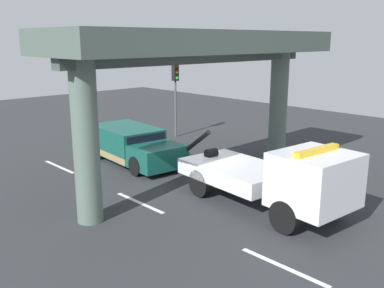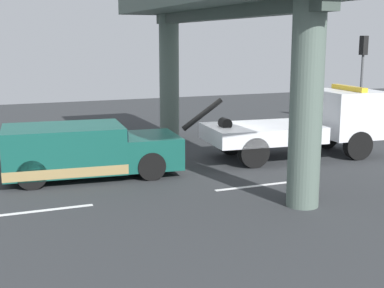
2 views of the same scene
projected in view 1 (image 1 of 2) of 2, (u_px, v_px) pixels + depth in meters
ground_plane at (198, 185)px, 16.93m from camera, size 60.00×40.00×0.10m
lane_stripe_west at (59, 167)px, 19.22m from camera, size 2.60×0.16×0.01m
lane_stripe_mid at (140, 203)px, 14.99m from camera, size 2.60×0.16×0.01m
lane_stripe_east at (283, 267)px, 10.77m from camera, size 2.60×0.16×0.01m
tow_truck_white at (278, 177)px, 13.94m from camera, size 7.33×2.90×2.46m
towed_van_green at (133, 146)px, 19.80m from camera, size 5.36×2.61×1.58m
overpass_structure at (202, 55)px, 15.62m from camera, size 3.60×11.84×5.88m
traffic_light_near at (176, 85)px, 24.45m from camera, size 0.39×0.32×4.17m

